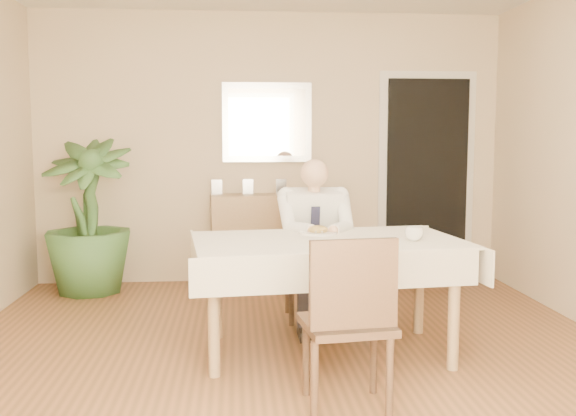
{
  "coord_description": "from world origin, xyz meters",
  "views": [
    {
      "loc": [
        -0.33,
        -3.75,
        1.4
      ],
      "look_at": [
        0.0,
        0.35,
        0.95
      ],
      "focal_mm": 40.0,
      "sensor_mm": 36.0,
      "label": 1
    }
  ],
  "objects": [
    {
      "name": "sideboard",
      "position": [
        -0.03,
        2.32,
        0.43
      ],
      "size": [
        1.11,
        0.44,
        0.87
      ],
      "primitive_type": "cube",
      "rotation": [
        0.0,
        0.0,
        0.07
      ],
      "color": "olive",
      "rests_on": "ground"
    },
    {
      "name": "coffee_mug",
      "position": [
        0.79,
        0.18,
        0.8
      ],
      "size": [
        0.12,
        0.12,
        0.09
      ],
      "primitive_type": "imported",
      "rotation": [
        0.0,
        0.0,
        0.02
      ],
      "color": "white",
      "rests_on": "dining_table"
    },
    {
      "name": "chair_near",
      "position": [
        0.22,
        -0.66,
        0.52
      ],
      "size": [
        0.48,
        0.49,
        0.92
      ],
      "rotation": [
        0.0,
        0.0,
        0.12
      ],
      "color": "#3B2517",
      "rests_on": "ground"
    },
    {
      "name": "mirror",
      "position": [
        -0.03,
        2.47,
        1.55
      ],
      "size": [
        0.86,
        0.04,
        0.76
      ],
      "color": "silver",
      "rests_on": "room"
    },
    {
      "name": "knife",
      "position": [
        0.26,
        0.46,
        0.78
      ],
      "size": [
        0.01,
        0.13,
        0.01
      ],
      "primitive_type": "cylinder",
      "rotation": [
        1.57,
        0.0,
        0.0
      ],
      "color": "silver",
      "rests_on": "dining_table"
    },
    {
      "name": "fork",
      "position": [
        0.18,
        0.46,
        0.78
      ],
      "size": [
        0.01,
        0.13,
        0.01
      ],
      "primitive_type": "cylinder",
      "rotation": [
        1.57,
        0.0,
        0.0
      ],
      "color": "silver",
      "rests_on": "dining_table"
    },
    {
      "name": "room",
      "position": [
        0.0,
        0.0,
        1.3
      ],
      "size": [
        5.0,
        5.02,
        2.6
      ],
      "color": "brown",
      "rests_on": "ground"
    },
    {
      "name": "window",
      "position": [
        0.0,
        -2.47,
        1.45
      ],
      "size": [
        1.34,
        0.04,
        1.44
      ],
      "color": "silver",
      "rests_on": "room"
    },
    {
      "name": "seated_man",
      "position": [
        0.25,
        0.89,
        0.69
      ],
      "size": [
        0.48,
        0.72,
        1.24
      ],
      "color": "white",
      "rests_on": "ground"
    },
    {
      "name": "photo_frame_center",
      "position": [
        -0.22,
        2.4,
        0.94
      ],
      "size": [
        0.1,
        0.02,
        0.14
      ],
      "primitive_type": "cube",
      "color": "silver",
      "rests_on": "sideboard"
    },
    {
      "name": "photo_frame_right",
      "position": [
        0.1,
        2.37,
        0.94
      ],
      "size": [
        0.1,
        0.02,
        0.14
      ],
      "primitive_type": "cube",
      "color": "silver",
      "rests_on": "sideboard"
    },
    {
      "name": "dining_table",
      "position": [
        0.25,
        0.29,
        0.67
      ],
      "size": [
        1.82,
        1.19,
        0.75
      ],
      "rotation": [
        0.0,
        0.0,
        0.11
      ],
      "color": "olive",
      "rests_on": "ground"
    },
    {
      "name": "potted_palm",
      "position": [
        -1.67,
        2.11,
        0.7
      ],
      "size": [
        0.86,
        0.86,
        1.4
      ],
      "primitive_type": "imported",
      "rotation": [
        0.0,
        0.0,
        -0.1
      ],
      "color": "#325827",
      "rests_on": "ground"
    },
    {
      "name": "photo_frame_left",
      "position": [
        -0.52,
        2.36,
        0.94
      ],
      "size": [
        0.1,
        0.02,
        0.14
      ],
      "primitive_type": "cube",
      "color": "silver",
      "rests_on": "sideboard"
    },
    {
      "name": "doorway",
      "position": [
        1.55,
        2.46,
        1.0
      ],
      "size": [
        0.96,
        0.07,
        2.1
      ],
      "color": "silver",
      "rests_on": "ground"
    },
    {
      "name": "plate",
      "position": [
        0.22,
        0.52,
        0.76
      ],
      "size": [
        0.26,
        0.26,
        0.02
      ],
      "primitive_type": "cylinder",
      "color": "white",
      "rests_on": "dining_table"
    },
    {
      "name": "chair_far",
      "position": [
        0.25,
        1.17,
        0.49
      ],
      "size": [
        0.46,
        0.46,
        0.88
      ],
      "rotation": [
        0.0,
        0.0,
        -0.11
      ],
      "color": "#3B2517",
      "rests_on": "ground"
    },
    {
      "name": "food",
      "position": [
        0.22,
        0.52,
        0.78
      ],
      "size": [
        0.14,
        0.14,
        0.06
      ],
      "primitive_type": "ellipsoid",
      "color": "olive",
      "rests_on": "dining_table"
    }
  ]
}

